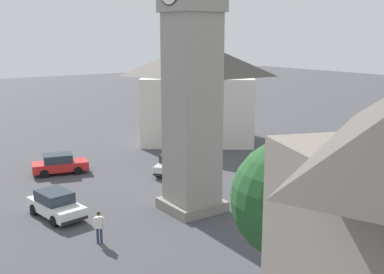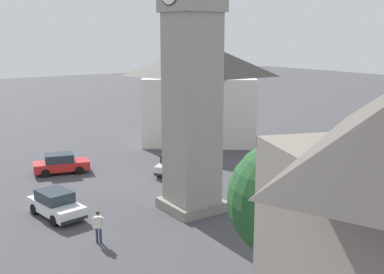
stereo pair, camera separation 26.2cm
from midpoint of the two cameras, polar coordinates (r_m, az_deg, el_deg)
ground_plane at (r=29.30m, az=0.26°, el=-8.63°), size 200.00×200.00×0.00m
clock_tower at (r=27.47m, az=0.28°, el=15.82°), size 3.94×3.94×20.79m
car_blue_kerb at (r=26.23m, az=16.54°, el=-9.91°), size 4.23×3.97×1.53m
car_red_corner at (r=29.00m, az=-15.74°, el=-7.72°), size 4.34×2.32×1.53m
car_white_side at (r=37.76m, az=-15.24°, el=-3.08°), size 2.67×4.42×1.53m
car_black_far at (r=36.65m, az=-2.01°, el=-3.11°), size 3.91×4.27×1.53m
car_green_alley at (r=37.05m, az=18.60°, el=-3.59°), size 3.22×4.46×1.53m
pedestrian at (r=24.88m, az=-10.87°, el=-10.22°), size 0.39×0.47×1.69m
tree at (r=16.81m, az=11.79°, el=-7.42°), size 4.18×4.18×6.94m
building_shop_left at (r=46.92m, az=1.08°, el=5.54°), size 12.95×13.61×9.83m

